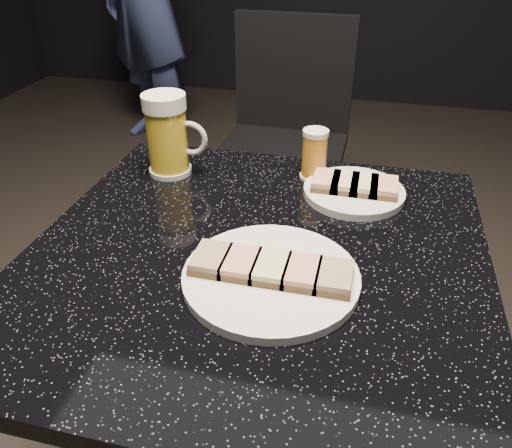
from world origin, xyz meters
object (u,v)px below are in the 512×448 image
object	(u,v)px
beer_mug	(168,135)
beer_tumbler	(314,155)
table	(256,360)
chair	(286,132)
plate_small	(354,192)
plate_large	(271,277)

from	to	relation	value
beer_mug	beer_tumbler	xyz separation A→B (m)	(0.28, 0.04, -0.03)
table	chair	distance (m)	1.08
table	beer_tumbler	distance (m)	0.40
table	beer_tumbler	world-z (taller)	beer_tumbler
beer_mug	beer_tumbler	bearing A→B (deg)	9.02
plate_small	beer_mug	world-z (taller)	beer_mug
beer_mug	plate_small	bearing A→B (deg)	-1.44
beer_tumbler	chair	size ratio (longest dim) A/B	0.11
table	beer_mug	bearing A→B (deg)	135.65
table	beer_tumbler	xyz separation A→B (m)	(0.05, 0.27, 0.29)
plate_small	beer_tumbler	world-z (taller)	beer_tumbler
plate_small	beer_mug	xyz separation A→B (m)	(-0.36, 0.01, 0.07)
beer_mug	beer_tumbler	world-z (taller)	beer_mug
plate_large	chair	distance (m)	1.18
plate_small	beer_tumbler	bearing A→B (deg)	147.41
plate_small	table	size ratio (longest dim) A/B	0.24
plate_small	chair	world-z (taller)	chair
table	beer_mug	distance (m)	0.45
beer_tumbler	plate_large	bearing A→B (deg)	-92.11
chair	beer_tumbler	bearing A→B (deg)	-76.02
plate_small	table	world-z (taller)	plate_small
beer_mug	chair	xyz separation A→B (m)	(0.08, 0.85, -0.33)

